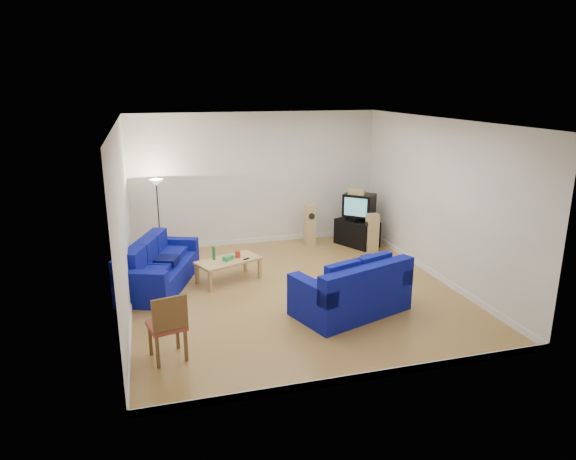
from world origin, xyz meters
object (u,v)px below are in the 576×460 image
object	(u,v)px
sofa_three_seat	(157,270)
tv_stand	(357,233)
television	(359,205)
coffee_table	(228,262)
sofa_loveseat	(353,293)

from	to	relation	value
sofa_three_seat	tv_stand	bearing A→B (deg)	127.06
television	coffee_table	bearing A→B (deg)	-113.25
coffee_table	television	world-z (taller)	television
sofa_three_seat	coffee_table	xyz separation A→B (m)	(1.39, -0.12, 0.08)
sofa_three_seat	television	size ratio (longest dim) A/B	2.85
sofa_loveseat	coffee_table	size ratio (longest dim) A/B	1.55
sofa_three_seat	tv_stand	world-z (taller)	sofa_three_seat
sofa_three_seat	coffee_table	world-z (taller)	sofa_three_seat
sofa_loveseat	television	world-z (taller)	television
sofa_loveseat	sofa_three_seat	bearing A→B (deg)	126.60
coffee_table	tv_stand	distance (m)	3.74
sofa_three_seat	sofa_loveseat	world-z (taller)	sofa_loveseat
sofa_three_seat	coffee_table	size ratio (longest dim) A/B	1.76
sofa_three_seat	sofa_loveseat	size ratio (longest dim) A/B	1.13
tv_stand	coffee_table	bearing A→B (deg)	-92.65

